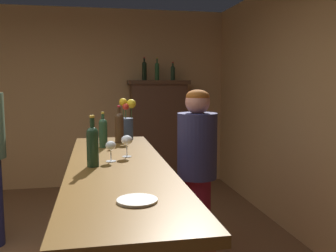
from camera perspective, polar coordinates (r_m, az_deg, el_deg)
name	(u,v)px	position (r m, az deg, el deg)	size (l,w,h in m)	color
wall_back	(58,99)	(5.83, -16.50, 4.00)	(5.20, 0.12, 2.68)	tan
bar_counter	(119,238)	(2.68, -7.45, -16.62)	(0.66, 2.51, 1.04)	brown
display_cabinet	(158,132)	(5.63, -1.50, -0.88)	(0.90, 0.41, 1.61)	brown
wine_bottle_syrah	(119,126)	(3.40, -7.46, -0.03)	(0.08, 0.08, 0.34)	#432C19
wine_bottle_riesling	(93,144)	(2.46, -11.46, -2.75)	(0.08, 0.08, 0.34)	#1F3B24
wine_bottle_chardonnay	(103,131)	(3.18, -9.90, -0.82)	(0.07, 0.07, 0.30)	#23452B
wine_glass_front	(111,147)	(2.60, -8.76, -3.12)	(0.07, 0.07, 0.14)	white
wine_glass_mid	(127,141)	(2.75, -6.33, -2.26)	(0.08, 0.08, 0.16)	white
flower_arrangement	(126,122)	(3.58, -6.41, 0.54)	(0.17, 0.14, 0.40)	#384964
cheese_plate	(137,200)	(1.75, -4.74, -11.27)	(0.19, 0.19, 0.01)	white
display_bottle_left	(144,70)	(5.55, -3.64, 8.55)	(0.07, 0.07, 0.34)	black
display_bottle_midleft	(157,70)	(5.58, -1.68, 8.49)	(0.06, 0.06, 0.33)	#25522B
display_bottle_center	(173,72)	(5.62, 0.74, 8.24)	(0.07, 0.07, 0.27)	#1F3422
bartender	(197,169)	(3.25, 4.45, -6.51)	(0.34, 0.34, 1.52)	maroon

